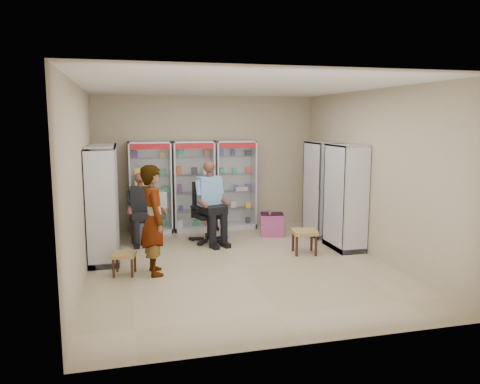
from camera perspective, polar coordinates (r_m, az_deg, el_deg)
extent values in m
plane|color=tan|center=(8.14, -0.21, -8.82)|extent=(6.00, 6.00, 0.00)
cube|color=tan|center=(10.74, -4.07, 3.62)|extent=(5.00, 0.02, 3.00)
cube|color=tan|center=(4.99, 8.08, -2.40)|extent=(5.00, 0.02, 3.00)
cube|color=tan|center=(7.62, -18.80, 1.06)|extent=(0.02, 6.00, 3.00)
cube|color=tan|center=(8.76, 15.88, 2.14)|extent=(0.02, 6.00, 3.00)
cube|color=white|center=(7.78, -0.23, 12.75)|extent=(5.00, 6.00, 0.02)
cube|color=#B4B7BC|center=(10.38, -10.86, 0.53)|extent=(0.90, 0.50, 2.00)
cube|color=#A7ABAE|center=(10.47, -5.67, 0.72)|extent=(0.90, 0.50, 2.00)
cube|color=#BABDC2|center=(10.65, -0.61, 0.89)|extent=(0.90, 0.50, 2.00)
cube|color=#ACAFB3|center=(10.11, 9.92, 0.34)|extent=(0.90, 0.50, 2.00)
cube|color=silver|center=(9.13, 12.72, -0.65)|extent=(0.90, 0.50, 2.00)
cube|color=#AFB3B7|center=(9.45, -16.17, -0.46)|extent=(0.90, 0.50, 2.00)
cube|color=#AFB1B6|center=(8.37, -16.41, -1.64)|extent=(0.90, 0.50, 2.00)
cube|color=#2F1F12|center=(9.74, -11.99, -3.21)|extent=(0.42, 0.42, 0.94)
cube|color=black|center=(9.50, -3.84, -2.47)|extent=(0.81, 0.81, 1.22)
cube|color=#AD4572|center=(10.12, 3.89, -3.96)|extent=(0.58, 0.57, 0.46)
cylinder|color=#4E1206|center=(10.02, 3.66, -2.43)|extent=(0.07, 0.07, 0.11)
cube|color=#986940|center=(8.80, 7.85, -6.04)|extent=(0.51, 0.51, 0.44)
cube|color=#AC9148|center=(7.80, -13.91, -8.50)|extent=(0.42, 0.42, 0.36)
imported|color=gray|center=(7.58, -10.46, -3.38)|extent=(0.48, 0.68, 1.77)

